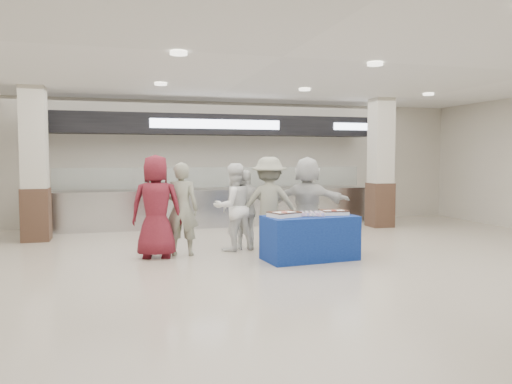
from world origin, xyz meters
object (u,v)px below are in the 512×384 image
object	(u,v)px
chef_short	(246,210)
soldier_b	(269,204)
cupcake_tray	(312,214)
civilian_white	(307,202)
sheet_cake_left	(284,214)
civilian_maroon	(156,206)
soldier_a	(182,209)
display_table	(310,238)
sheet_cake_right	(334,212)
chef_tall	(233,207)

from	to	relation	value
chef_short	soldier_b	bearing A→B (deg)	155.52
cupcake_tray	civilian_white	bearing A→B (deg)	72.75
chef_short	soldier_b	size ratio (longest dim) A/B	0.86
sheet_cake_left	cupcake_tray	bearing A→B (deg)	-0.06
cupcake_tray	civilian_maroon	xyz separation A→B (m)	(-2.54, 0.86, 0.11)
cupcake_tray	civilian_maroon	bearing A→B (deg)	161.32
sheet_cake_left	soldier_a	distance (m)	1.86
cupcake_tray	civilian_white	distance (m)	1.15
civilian_maroon	chef_short	size ratio (longest dim) A/B	1.19
display_table	sheet_cake_right	distance (m)	0.64
display_table	sheet_cake_right	bearing A→B (deg)	2.44
cupcake_tray	display_table	bearing A→B (deg)	174.89
sheet_cake_left	civilian_white	world-z (taller)	civilian_white
soldier_a	chef_tall	bearing A→B (deg)	-149.39
sheet_cake_left	civilian_maroon	bearing A→B (deg)	157.22
chef_tall	display_table	bearing A→B (deg)	116.77
civilian_maroon	civilian_white	bearing A→B (deg)	-163.95
display_table	cupcake_tray	bearing A→B (deg)	-10.70
sheet_cake_left	sheet_cake_right	xyz separation A→B (m)	(0.93, 0.07, -0.00)
soldier_b	cupcake_tray	bearing A→B (deg)	130.43
sheet_cake_left	civilian_white	distance (m)	1.38
display_table	civilian_maroon	world-z (taller)	civilian_maroon
chef_tall	sheet_cake_left	bearing A→B (deg)	101.79
cupcake_tray	civilian_maroon	world-z (taller)	civilian_maroon
cupcake_tray	chef_tall	distance (m)	1.61
cupcake_tray	soldier_a	xyz separation A→B (m)	(-2.09, 0.95, 0.05)
civilian_maroon	soldier_a	distance (m)	0.46
display_table	sheet_cake_left	bearing A→B (deg)	174.76
display_table	civilian_white	xyz separation A→B (m)	(0.38, 1.09, 0.50)
civilian_maroon	civilian_white	distance (m)	2.89
sheet_cake_left	cupcake_tray	distance (m)	0.50
civilian_maroon	soldier_a	xyz separation A→B (m)	(0.45, 0.09, -0.07)
chef_tall	chef_short	world-z (taller)	chef_tall
sheet_cake_right	civilian_maroon	bearing A→B (deg)	165.14
sheet_cake_right	soldier_b	world-z (taller)	soldier_b
sheet_cake_left	civilian_white	xyz separation A→B (m)	(0.84, 1.09, 0.08)
sheet_cake_right	chef_tall	bearing A→B (deg)	144.09
cupcake_tray	civilian_maroon	distance (m)	2.68
soldier_a	chef_tall	distance (m)	1.02
soldier_b	soldier_a	bearing A→B (deg)	18.98
cupcake_tray	civilian_white	size ratio (longest dim) A/B	0.27
sheet_cake_right	soldier_b	bearing A→B (deg)	132.91
sheet_cake_left	soldier_b	size ratio (longest dim) A/B	0.32
cupcake_tray	civilian_white	xyz separation A→B (m)	(0.34, 1.09, 0.09)
sheet_cake_left	cupcake_tray	xyz separation A→B (m)	(0.50, -0.00, -0.02)
soldier_b	display_table	bearing A→B (deg)	128.72
sheet_cake_right	soldier_a	world-z (taller)	soldier_a
sheet_cake_right	soldier_a	size ratio (longest dim) A/B	0.28
cupcake_tray	soldier_b	xyz separation A→B (m)	(-0.45, 1.02, 0.09)
display_table	chef_tall	bearing A→B (deg)	126.50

